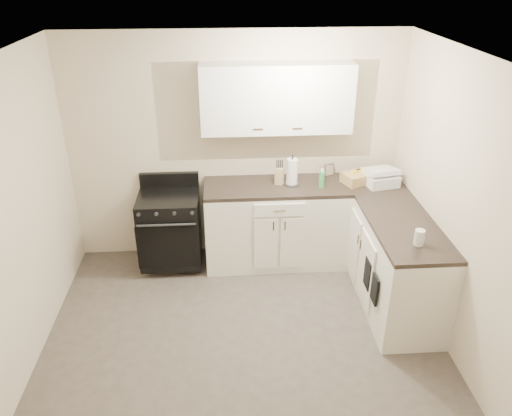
{
  "coord_description": "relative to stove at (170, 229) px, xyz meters",
  "views": [
    {
      "loc": [
        -0.13,
        -3.33,
        3.14
      ],
      "look_at": [
        0.16,
        0.85,
        1.01
      ],
      "focal_mm": 35.0,
      "sensor_mm": 36.0,
      "label": 1
    }
  ],
  "objects": [
    {
      "name": "stove",
      "position": [
        0.0,
        0.0,
        0.0
      ],
      "size": [
        0.65,
        0.55,
        0.78
      ],
      "primitive_type": "cube",
      "color": "black",
      "rests_on": "floor"
    },
    {
      "name": "picture_frame",
      "position": [
        1.78,
        0.26,
        0.54
      ],
      "size": [
        0.11,
        0.06,
        0.13
      ],
      "primitive_type": "cube",
      "rotation": [
        -0.14,
        0.0,
        0.25
      ],
      "color": "black",
      "rests_on": "countertop_back"
    },
    {
      "name": "wicker_basket",
      "position": [
        2.05,
        0.04,
        0.54
      ],
      "size": [
        0.4,
        0.34,
        0.11
      ],
      "primitive_type": "cube",
      "rotation": [
        0.0,
        0.0,
        0.39
      ],
      "color": "tan",
      "rests_on": "countertop_right"
    },
    {
      "name": "floor",
      "position": [
        0.74,
        -1.48,
        -0.46
      ],
      "size": [
        3.6,
        3.6,
        0.0
      ],
      "primitive_type": "plane",
      "color": "#473F38",
      "rests_on": "ground"
    },
    {
      "name": "countertop_grill",
      "position": [
        2.27,
        -0.02,
        0.54
      ],
      "size": [
        0.38,
        0.36,
        0.12
      ],
      "primitive_type": "cube",
      "rotation": [
        0.0,
        0.0,
        0.2
      ],
      "color": "white",
      "rests_on": "countertop_right"
    },
    {
      "name": "oven_mitt_far",
      "position": [
        1.92,
        -1.02,
        0.02
      ],
      "size": [
        0.02,
        0.17,
        0.29
      ],
      "primitive_type": "cube",
      "color": "black",
      "rests_on": "base_cabinets_right"
    },
    {
      "name": "base_cabinets_back",
      "position": [
        1.16,
        0.02,
        -0.01
      ],
      "size": [
        1.55,
        0.6,
        0.9
      ],
      "primitive_type": "cube",
      "color": "white",
      "rests_on": "floor"
    },
    {
      "name": "oven_mitt_near",
      "position": [
        1.92,
        -1.26,
        0.02
      ],
      "size": [
        0.02,
        0.16,
        0.27
      ],
      "primitive_type": "cube",
      "color": "black",
      "rests_on": "base_cabinets_right"
    },
    {
      "name": "countertop_back",
      "position": [
        1.16,
        0.02,
        0.46
      ],
      "size": [
        1.55,
        0.6,
        0.04
      ],
      "primitive_type": "cube",
      "color": "black",
      "rests_on": "base_cabinets_back"
    },
    {
      "name": "wall_right",
      "position": [
        2.54,
        -1.48,
        0.79
      ],
      "size": [
        0.0,
        3.6,
        3.6
      ],
      "primitive_type": "plane",
      "rotation": [
        1.57,
        0.0,
        -1.57
      ],
      "color": "beige",
      "rests_on": "ground"
    },
    {
      "name": "knife_block",
      "position": [
        1.2,
        0.06,
        0.57
      ],
      "size": [
        0.11,
        0.1,
        0.19
      ],
      "primitive_type": "cube",
      "rotation": [
        0.0,
        0.0,
        -0.39
      ],
      "color": "tan",
      "rests_on": "countertop_back"
    },
    {
      "name": "wall_left",
      "position": [
        -1.06,
        -1.48,
        0.79
      ],
      "size": [
        0.0,
        3.6,
        3.6
      ],
      "primitive_type": "plane",
      "rotation": [
        1.57,
        0.0,
        1.57
      ],
      "color": "beige",
      "rests_on": "ground"
    },
    {
      "name": "ceiling",
      "position": [
        0.74,
        -1.48,
        2.04
      ],
      "size": [
        3.6,
        3.6,
        0.0
      ],
      "primitive_type": "plane",
      "color": "white",
      "rests_on": "wall_back"
    },
    {
      "name": "glass_jar",
      "position": [
        2.23,
        -1.28,
        0.55
      ],
      "size": [
        0.09,
        0.09,
        0.14
      ],
      "primitive_type": "cylinder",
      "rotation": [
        0.0,
        0.0,
        0.13
      ],
      "color": "silver",
      "rests_on": "countertop_right"
    },
    {
      "name": "paper_towel",
      "position": [
        1.33,
        0.04,
        0.62
      ],
      "size": [
        0.14,
        0.14,
        0.29
      ],
      "primitive_type": "cylinder",
      "rotation": [
        0.0,
        0.0,
        -0.17
      ],
      "color": "white",
      "rests_on": "countertop_back"
    },
    {
      "name": "countertop_right",
      "position": [
        2.24,
        -0.63,
        0.46
      ],
      "size": [
        0.6,
        1.9,
        0.04
      ],
      "primitive_type": "cube",
      "color": "black",
      "rests_on": "base_cabinets_right"
    },
    {
      "name": "wall_back",
      "position": [
        0.74,
        0.32,
        0.79
      ],
      "size": [
        3.6,
        0.0,
        3.6
      ],
      "primitive_type": "plane",
      "rotation": [
        1.57,
        0.0,
        0.0
      ],
      "color": "beige",
      "rests_on": "ground"
    },
    {
      "name": "upper_cabinets",
      "position": [
        1.16,
        0.18,
        1.38
      ],
      "size": [
        1.55,
        0.3,
        0.7
      ],
      "primitive_type": "cube",
      "color": "white",
      "rests_on": "wall_back"
    },
    {
      "name": "soap_bottle",
      "position": [
        1.63,
        -0.06,
        0.57
      ],
      "size": [
        0.07,
        0.07,
        0.18
      ],
      "primitive_type": "cylinder",
      "rotation": [
        0.0,
        0.0,
        0.2
      ],
      "color": "#3EA357",
      "rests_on": "countertop_back"
    },
    {
      "name": "base_cabinets_right",
      "position": [
        2.24,
        -0.63,
        -0.01
      ],
      "size": [
        0.6,
        1.9,
        0.9
      ],
      "primitive_type": "cube",
      "color": "white",
      "rests_on": "floor"
    }
  ]
}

